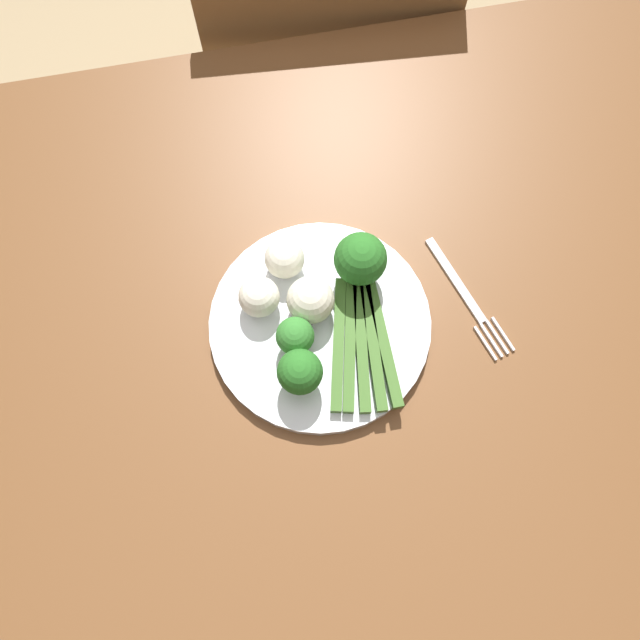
% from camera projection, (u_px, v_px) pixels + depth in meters
% --- Properties ---
extents(ground_plane, '(6.00, 6.00, 0.02)m').
position_uv_depth(ground_plane, '(344.00, 418.00, 1.42)').
color(ground_plane, tan).
extents(dining_table, '(1.32, 0.81, 0.76)m').
position_uv_depth(dining_table, '(363.00, 332.00, 0.80)').
color(dining_table, brown).
rests_on(dining_table, ground_plane).
extents(chair, '(0.43, 0.43, 0.87)m').
position_uv_depth(chair, '(322.00, 82.00, 1.12)').
color(chair, olive).
rests_on(chair, ground_plane).
extents(plate, '(0.25, 0.25, 0.01)m').
position_uv_depth(plate, '(320.00, 324.00, 0.67)').
color(plate, white).
rests_on(plate, dining_table).
extents(asparagus_bundle, '(0.08, 0.16, 0.01)m').
position_uv_depth(asparagus_bundle, '(361.00, 343.00, 0.65)').
color(asparagus_bundle, '#3D6626').
rests_on(asparagus_bundle, plate).
extents(broccoli_outer_edge, '(0.05, 0.05, 0.06)m').
position_uv_depth(broccoli_outer_edge, '(300.00, 372.00, 0.61)').
color(broccoli_outer_edge, '#568E33').
rests_on(broccoli_outer_edge, plate).
extents(broccoli_front, '(0.04, 0.04, 0.05)m').
position_uv_depth(broccoli_front, '(295.00, 336.00, 0.63)').
color(broccoli_front, '#609E3D').
rests_on(broccoli_front, plate).
extents(broccoli_back_right, '(0.06, 0.06, 0.07)m').
position_uv_depth(broccoli_back_right, '(360.00, 260.00, 0.65)').
color(broccoli_back_right, '#568E33').
rests_on(broccoli_back_right, plate).
extents(cauliflower_right, '(0.05, 0.05, 0.05)m').
position_uv_depth(cauliflower_right, '(285.00, 259.00, 0.67)').
color(cauliflower_right, white).
rests_on(cauliflower_right, plate).
extents(cauliflower_front_left, '(0.05, 0.05, 0.05)m').
position_uv_depth(cauliflower_front_left, '(259.00, 297.00, 0.65)').
color(cauliflower_front_left, white).
rests_on(cauliflower_front_left, plate).
extents(cauliflower_left, '(0.05, 0.05, 0.05)m').
position_uv_depth(cauliflower_left, '(310.00, 297.00, 0.65)').
color(cauliflower_left, silver).
rests_on(cauliflower_left, plate).
extents(fork, '(0.06, 0.16, 0.00)m').
position_uv_depth(fork, '(467.00, 298.00, 0.69)').
color(fork, silver).
rests_on(fork, dining_table).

